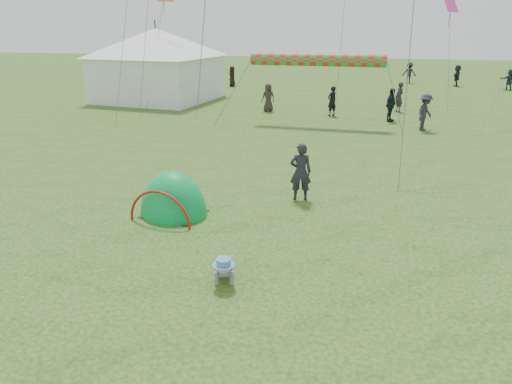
% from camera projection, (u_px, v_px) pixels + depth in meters
% --- Properties ---
extents(ground, '(140.00, 140.00, 0.00)m').
position_uv_depth(ground, '(184.00, 257.00, 10.03)').
color(ground, '#153F0B').
extents(crawling_toddler, '(0.78, 0.94, 0.61)m').
position_uv_depth(crawling_toddler, '(224.00, 267.00, 9.01)').
color(crawling_toddler, black).
rests_on(crawling_toddler, ground).
extents(popup_tent, '(2.03, 1.75, 2.40)m').
position_uv_depth(popup_tent, '(174.00, 214.00, 12.32)').
color(popup_tent, '#007A33').
rests_on(popup_tent, ground).
extents(standing_adult, '(0.69, 0.53, 1.69)m').
position_uv_depth(standing_adult, '(301.00, 172.00, 13.09)').
color(standing_adult, black).
rests_on(standing_adult, ground).
extents(event_marquee, '(7.94, 7.94, 5.03)m').
position_uv_depth(event_marquee, '(158.00, 62.00, 30.75)').
color(event_marquee, white).
rests_on(event_marquee, ground).
extents(crowd_person_0, '(0.69, 0.71, 1.65)m').
position_uv_depth(crowd_person_0, '(332.00, 101.00, 25.65)').
color(crowd_person_0, black).
rests_on(crowd_person_0, ground).
extents(crowd_person_1, '(1.04, 1.04, 1.70)m').
position_uv_depth(crowd_person_1, '(134.00, 67.00, 46.46)').
color(crowd_person_1, black).
rests_on(crowd_person_1, ground).
extents(crowd_person_2, '(0.83, 1.11, 1.75)m').
position_uv_depth(crowd_person_2, '(391.00, 105.00, 24.08)').
color(crowd_person_2, black).
rests_on(crowd_person_2, ground).
extents(crowd_person_3, '(1.13, 1.31, 1.76)m').
position_uv_depth(crowd_person_3, '(425.00, 112.00, 21.98)').
color(crowd_person_3, '#292834').
rests_on(crowd_person_3, ground).
extents(crowd_person_4, '(0.95, 0.87, 1.63)m').
position_uv_depth(crowd_person_4, '(268.00, 98.00, 27.00)').
color(crowd_person_4, '#312623').
rests_on(crowd_person_4, ground).
extents(crowd_person_5, '(0.81, 1.69, 1.75)m').
position_uv_depth(crowd_person_5, '(457.00, 76.00, 38.49)').
color(crowd_person_5, black).
rests_on(crowd_person_5, ground).
extents(crowd_person_6, '(0.67, 0.75, 1.73)m').
position_uv_depth(crowd_person_6, '(399.00, 97.00, 26.80)').
color(crowd_person_6, '#252428').
rests_on(crowd_person_6, ground).
extents(crowd_person_7, '(0.94, 0.77, 1.77)m').
position_uv_depth(crowd_person_7, '(192.00, 70.00, 43.35)').
color(crowd_person_7, black).
rests_on(crowd_person_7, ground).
extents(crowd_person_8, '(0.54, 0.98, 1.58)m').
position_uv_depth(crowd_person_8, '(148.00, 88.00, 31.31)').
color(crowd_person_8, black).
rests_on(crowd_person_8, ground).
extents(crowd_person_9, '(1.25, 0.84, 1.80)m').
position_uv_depth(crowd_person_9, '(409.00, 73.00, 40.63)').
color(crowd_person_9, black).
rests_on(crowd_person_9, ground).
extents(crowd_person_10, '(0.91, 0.96, 1.66)m').
position_uv_depth(crowd_person_10, '(232.00, 76.00, 38.38)').
color(crowd_person_10, black).
rests_on(crowd_person_10, ground).
extents(crowd_person_11, '(1.59, 1.08, 1.64)m').
position_uv_depth(crowd_person_11, '(510.00, 80.00, 36.09)').
color(crowd_person_11, '#233741').
rests_on(crowd_person_11, ground).
extents(crowd_person_12, '(0.72, 0.78, 1.79)m').
position_uv_depth(crowd_person_12, '(174.00, 71.00, 42.64)').
color(crowd_person_12, '#2B2A36').
rests_on(crowd_person_12, ground).
extents(rainbow_tube_kite, '(6.71, 0.64, 0.64)m').
position_uv_depth(rainbow_tube_kite, '(317.00, 60.00, 22.64)').
color(rainbow_tube_kite, red).
extents(diamond_kite_5, '(1.10, 1.10, 0.90)m').
position_uv_depth(diamond_kite_5, '(451.00, 5.00, 29.45)').
color(diamond_kite_5, '#DE3FAD').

